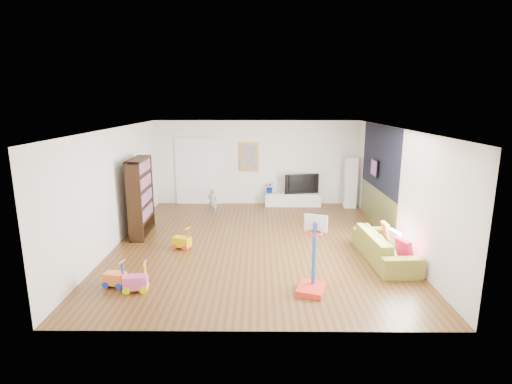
{
  "coord_description": "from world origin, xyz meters",
  "views": [
    {
      "loc": [
        0.07,
        -8.99,
        3.3
      ],
      "look_at": [
        0.0,
        0.4,
        1.15
      ],
      "focal_mm": 28.0,
      "sensor_mm": 36.0,
      "label": 1
    }
  ],
  "objects_px": {
    "media_console": "(293,199)",
    "sofa": "(385,247)",
    "bookshelf": "(141,197)",
    "basketball_hoop": "(312,255)"
  },
  "relations": [
    {
      "from": "media_console",
      "to": "sofa",
      "type": "xyz_separation_m",
      "value": [
        1.58,
        -4.52,
        0.09
      ]
    },
    {
      "from": "basketball_hoop",
      "to": "bookshelf",
      "type": "bearing_deg",
      "value": 160.14
    },
    {
      "from": "sofa",
      "to": "basketball_hoop",
      "type": "relative_size",
      "value": 1.5
    },
    {
      "from": "sofa",
      "to": "basketball_hoop",
      "type": "distance_m",
      "value": 2.29
    },
    {
      "from": "bookshelf",
      "to": "sofa",
      "type": "bearing_deg",
      "value": -19.2
    },
    {
      "from": "media_console",
      "to": "sofa",
      "type": "distance_m",
      "value": 4.79
    },
    {
      "from": "basketball_hoop",
      "to": "media_console",
      "type": "bearing_deg",
      "value": 107.46
    },
    {
      "from": "bookshelf",
      "to": "basketball_hoop",
      "type": "distance_m",
      "value": 4.98
    },
    {
      "from": "media_console",
      "to": "sofa",
      "type": "bearing_deg",
      "value": -70.42
    },
    {
      "from": "media_console",
      "to": "bookshelf",
      "type": "distance_m",
      "value": 5.0
    }
  ]
}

